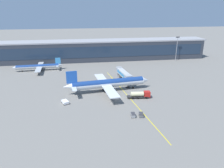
% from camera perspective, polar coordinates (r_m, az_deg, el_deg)
% --- Properties ---
extents(ground_plane, '(700.00, 700.00, 0.00)m').
position_cam_1_polar(ground_plane, '(98.92, 1.54, -3.92)').
color(ground_plane, slate).
extents(apron_lead_in_line, '(9.68, 79.48, 0.01)m').
position_cam_1_polar(apron_lead_in_line, '(101.75, 4.35, -3.26)').
color(apron_lead_in_line, yellow).
rests_on(apron_lead_in_line, ground_plane).
extents(terminal_building, '(172.22, 17.34, 15.89)m').
position_cam_1_polar(terminal_building, '(170.38, -3.24, 9.18)').
color(terminal_building, '#2D333D').
rests_on(terminal_building, ground_plane).
extents(main_airliner, '(44.62, 35.50, 12.04)m').
position_cam_1_polar(main_airliner, '(105.70, -1.10, 0.18)').
color(main_airliner, silver).
rests_on(main_airliner, ground_plane).
extents(jet_bridge, '(5.89, 19.86, 6.92)m').
position_cam_1_polar(jet_bridge, '(118.35, 3.05, 2.85)').
color(jet_bridge, '#B2B7BC').
rests_on(jet_bridge, ground_plane).
extents(fuel_tanker, '(11.00, 3.57, 3.25)m').
position_cam_1_polar(fuel_tanker, '(99.50, 7.67, -2.86)').
color(fuel_tanker, '#232326').
rests_on(fuel_tanker, ground_plane).
extents(pushback_tug, '(3.64, 4.41, 1.40)m').
position_cam_1_polar(pushback_tug, '(95.71, -12.65, -4.74)').
color(pushback_tug, white).
rests_on(pushback_tug, ground_plane).
extents(baggage_cart_0, '(1.87, 2.80, 1.48)m').
position_cam_1_polar(baggage_cart_0, '(83.13, 5.75, -8.38)').
color(baggage_cart_0, gray).
rests_on(baggage_cart_0, ground_plane).
extents(baggage_cart_1, '(1.87, 2.80, 1.48)m').
position_cam_1_polar(baggage_cart_1, '(83.64, 7.94, -8.29)').
color(baggage_cart_1, '#595B60').
rests_on(baggage_cart_1, ground_plane).
extents(commuter_jet_far, '(33.03, 26.35, 8.22)m').
position_cam_1_polar(commuter_jet_far, '(149.58, -19.47, 4.51)').
color(commuter_jet_far, '#B2B7BC').
rests_on(commuter_jet_far, ground_plane).
extents(apron_light_mast_0, '(2.80, 0.50, 18.96)m').
position_cam_1_polar(apron_light_mast_0, '(174.45, 17.22, 9.72)').
color(apron_light_mast_0, gray).
rests_on(apron_light_mast_0, ground_plane).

